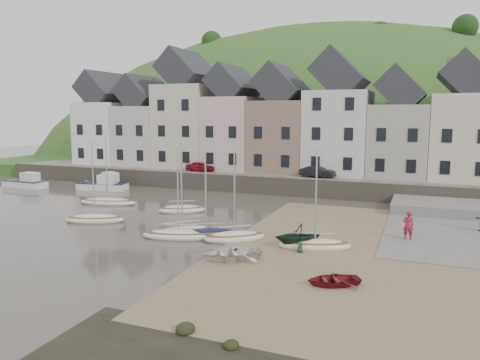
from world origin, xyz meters
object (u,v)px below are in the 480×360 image
at_px(person_red, 408,225).
at_px(rowboat_red, 333,280).
at_px(rowboat_white, 231,253).
at_px(car_left, 200,166).
at_px(sailboat_0, 108,202).
at_px(rowboat_green, 298,235).
at_px(car_right, 318,172).

bearing_deg(person_red, rowboat_red, 61.75).
relative_size(rowboat_white, car_left, 1.01).
relative_size(sailboat_0, rowboat_white, 1.89).
relative_size(rowboat_green, person_red, 1.53).
bearing_deg(car_left, person_red, -131.59).
bearing_deg(rowboat_red, car_left, -170.95).
distance_m(person_red, car_right, 18.37).
distance_m(rowboat_green, rowboat_red, 6.32).
bearing_deg(rowboat_white, rowboat_green, 105.46).
xyz_separation_m(sailboat_0, rowboat_red, (22.56, -12.36, 0.07)).
xyz_separation_m(rowboat_green, car_right, (-3.15, 19.98, 1.39)).
bearing_deg(rowboat_white, rowboat_red, 37.15).
xyz_separation_m(sailboat_0, car_left, (2.79, 13.08, 1.90)).
bearing_deg(person_red, rowboat_green, 23.42).
relative_size(rowboat_white, rowboat_red, 1.29).
distance_m(rowboat_white, rowboat_red, 6.30).
bearing_deg(rowboat_green, person_red, 90.55).
bearing_deg(car_right, rowboat_white, -172.18).
distance_m(rowboat_white, rowboat_green, 4.68).
xyz_separation_m(rowboat_white, rowboat_green, (2.89, 3.66, 0.40)).
bearing_deg(rowboat_red, car_right, 165.09).
relative_size(sailboat_0, car_left, 1.91).
height_order(rowboat_white, car_left, car_left).
height_order(rowboat_green, car_right, car_right).
bearing_deg(rowboat_green, rowboat_white, -71.95).
height_order(rowboat_white, rowboat_red, rowboat_white).
height_order(rowboat_green, rowboat_red, rowboat_green).
bearing_deg(rowboat_green, rowboat_red, -3.69).
bearing_deg(rowboat_red, person_red, 133.70).
xyz_separation_m(rowboat_white, car_right, (-0.25, 23.63, 1.79)).
relative_size(sailboat_0, rowboat_green, 2.23).
height_order(sailboat_0, car_right, sailboat_0).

